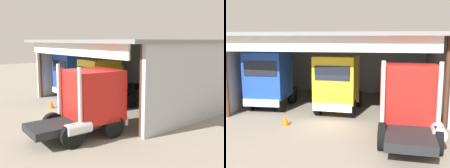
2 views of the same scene
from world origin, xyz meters
TOP-DOWN VIEW (x-y plane):
  - ground_plane at (0.00, 0.00)m, footprint 80.00×80.00m
  - workshop_shed at (0.00, 5.04)m, footprint 13.03×9.72m
  - truck_blue_center_right_bay at (-4.38, 2.49)m, footprint 2.64×4.62m
  - truck_yellow_left_bay at (0.14, 2.14)m, footprint 2.59×5.19m
  - truck_red_center_bay at (4.06, -1.68)m, footprint 2.68×4.84m
  - oil_drum at (2.90, 8.10)m, footprint 0.58×0.58m
  - tool_cart at (-2.01, 7.11)m, footprint 0.90×0.60m
  - traffic_cone at (-2.12, -0.80)m, footprint 0.36×0.36m

SIDE VIEW (x-z plane):
  - ground_plane at x=0.00m, z-range 0.00..0.00m
  - traffic_cone at x=-2.12m, z-range 0.00..0.56m
  - oil_drum at x=2.90m, z-range 0.00..0.87m
  - tool_cart at x=-2.01m, z-range 0.00..1.00m
  - truck_red_center_bay at x=4.06m, z-range -0.04..3.57m
  - truck_yellow_left_bay at x=0.14m, z-range 0.04..3.53m
  - truck_blue_center_right_bay at x=-4.38m, z-range 0.09..3.76m
  - workshop_shed at x=0.00m, z-range 0.95..5.76m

